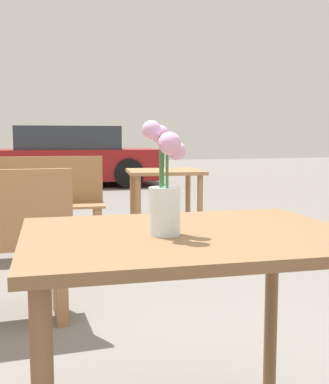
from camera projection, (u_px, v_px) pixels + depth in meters
The scene contains 5 objects.
table_front at pixel (189, 267), 1.43m from camera, with size 1.03×0.82×0.73m.
flower_vase at pixel (165, 192), 1.36m from camera, with size 0.13×0.16×0.32m.
bench_middle at pixel (15, 204), 4.04m from camera, with size 1.51×0.55×0.85m.
table_back at pixel (165, 186), 4.36m from camera, with size 0.76×0.74×0.72m.
parked_car at pixel (68, 157), 10.27m from camera, with size 3.99×2.21×1.25m.
Camera 1 is at (-0.52, -1.30, 1.00)m, focal length 45.00 mm.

